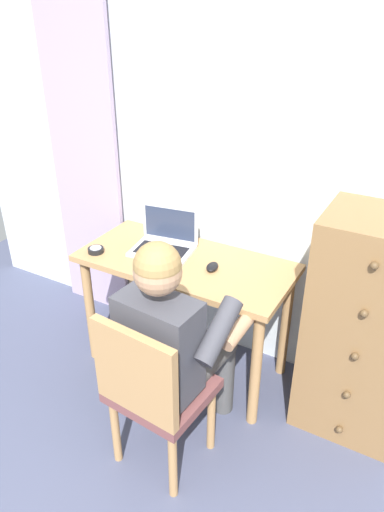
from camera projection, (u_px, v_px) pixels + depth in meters
name	position (u px, v px, depth m)	size (l,w,h in m)	color
wall_back	(303.00, 168.00, 2.43)	(4.80, 0.05, 2.50)	silver
curtain_panel	(84.00, 154.00, 3.04)	(0.53, 0.03, 2.27)	#B29EBC
desk	(185.00, 278.00, 2.68)	(1.20, 0.56, 0.74)	tan
dresser	(366.00, 329.00, 2.32)	(0.54, 0.47, 1.19)	olive
chair	(153.00, 389.00, 2.11)	(0.45, 0.43, 0.87)	brown
person_seated	(176.00, 336.00, 2.16)	(0.56, 0.61, 1.19)	#4C4C4C
laptop	(165.00, 241.00, 2.71)	(0.37, 0.30, 0.24)	silver
computer_mouse	(212.00, 267.00, 2.52)	(0.06, 0.10, 0.03)	black
desk_clock	(96.00, 250.00, 2.69)	(0.09, 0.09, 0.03)	black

